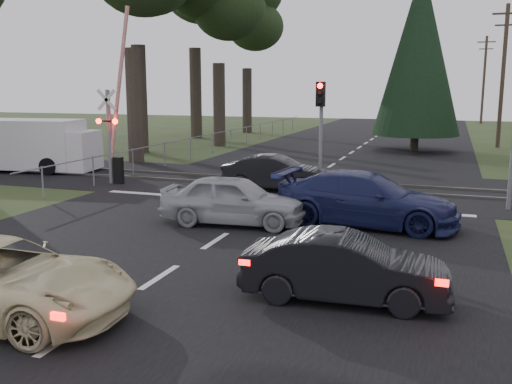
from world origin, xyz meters
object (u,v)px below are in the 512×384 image
at_px(utility_pole_far, 484,78).
at_px(dark_hatchback, 345,268).
at_px(blue_sedan, 366,199).
at_px(white_van, 33,145).
at_px(utility_pole_mid, 503,73).
at_px(dark_car_far, 276,173).
at_px(traffic_signal_center, 320,117).
at_px(crossing_signal, 114,133).
at_px(silver_car, 234,200).

relative_size(utility_pole_far, dark_hatchback, 2.36).
bearing_deg(blue_sedan, white_van, 76.33).
bearing_deg(utility_pole_mid, dark_car_far, -115.17).
bearing_deg(dark_hatchback, dark_car_far, 20.18).
bearing_deg(traffic_signal_center, white_van, 176.11).
relative_size(crossing_signal, dark_hatchback, 1.83).
distance_m(crossing_signal, dark_car_far, 6.80).
bearing_deg(dark_hatchback, traffic_signal_center, 11.93).
bearing_deg(white_van, dark_hatchback, -43.87).
height_order(utility_pole_mid, blue_sedan, utility_pole_mid).
distance_m(dark_car_far, white_van, 12.28).
bearing_deg(silver_car, dark_hatchback, -144.83).
xyz_separation_m(dark_hatchback, blue_sedan, (-0.48, 6.04, 0.13)).
height_order(traffic_signal_center, utility_pole_far, utility_pole_far).
relative_size(crossing_signal, blue_sedan, 1.33).
distance_m(silver_car, white_van, 14.35).
bearing_deg(dark_hatchback, blue_sedan, 1.36).
xyz_separation_m(dark_hatchback, dark_car_far, (-4.56, 10.54, 0.04)).
height_order(utility_pole_far, dark_hatchback, utility_pole_far).
relative_size(blue_sedan, white_van, 0.81).
relative_size(dark_hatchback, blue_sedan, 0.73).
bearing_deg(silver_car, white_van, 57.20).
height_order(dark_hatchback, silver_car, silver_car).
height_order(silver_car, blue_sedan, blue_sedan).
xyz_separation_m(traffic_signal_center, white_van, (-13.88, 0.94, -1.59)).
relative_size(dark_hatchback, white_van, 0.59).
bearing_deg(blue_sedan, dark_hatchback, -170.10).
bearing_deg(blue_sedan, crossing_signal, 75.87).
bearing_deg(traffic_signal_center, blue_sedan, -62.65).
relative_size(blue_sedan, dark_car_far, 1.29).
height_order(utility_pole_far, white_van, utility_pole_far).
xyz_separation_m(crossing_signal, utility_pole_mid, (15.77, 20.21, 2.67)).
bearing_deg(traffic_signal_center, utility_pole_mid, 68.79).
xyz_separation_m(silver_car, blue_sedan, (3.63, 1.12, 0.04)).
bearing_deg(utility_pole_far, dark_hatchback, -94.78).
height_order(crossing_signal, utility_pole_mid, utility_pole_mid).
xyz_separation_m(utility_pole_mid, blue_sedan, (-5.09, -23.99, -3.97)).
height_order(crossing_signal, traffic_signal_center, crossing_signal).
bearing_deg(blue_sedan, dark_car_far, 47.51).
relative_size(silver_car, blue_sedan, 0.80).
bearing_deg(utility_pole_far, crossing_signal, -109.23).
xyz_separation_m(utility_pole_mid, silver_car, (-8.72, -25.12, -4.01)).
xyz_separation_m(dark_hatchback, white_van, (-16.77, 11.65, 0.59)).
bearing_deg(traffic_signal_center, silver_car, -101.89).
xyz_separation_m(silver_car, dark_car_far, (-0.44, 5.62, -0.05)).
bearing_deg(utility_pole_mid, white_van, -139.31).
bearing_deg(blue_sedan, silver_car, 112.52).
height_order(silver_car, white_van, white_van).
relative_size(traffic_signal_center, utility_pole_mid, 0.46).
bearing_deg(dark_car_far, white_van, 81.13).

